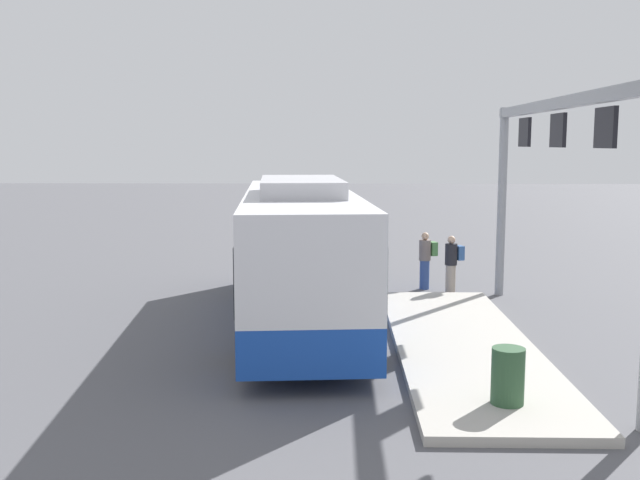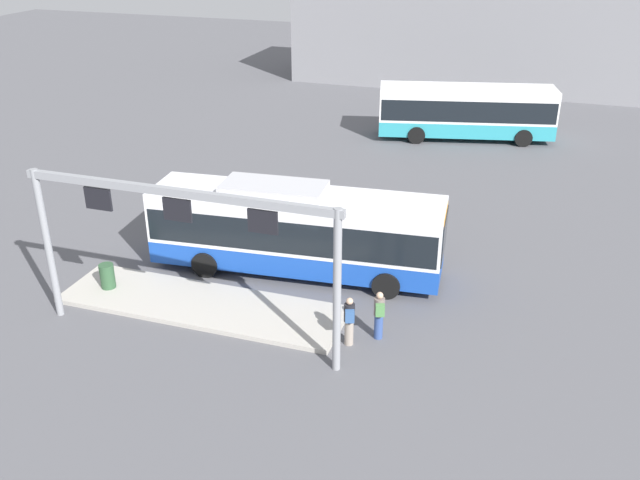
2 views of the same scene
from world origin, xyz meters
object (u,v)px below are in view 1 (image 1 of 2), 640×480
object	(u,v)px
bus_main	(300,247)
person_waiting_near	(452,263)
person_boarding	(426,259)
trash_bin	(508,376)

from	to	relation	value
bus_main	person_waiting_near	bearing A→B (deg)	-56.41
person_boarding	person_waiting_near	size ratio (longest dim) A/B	1.00
person_waiting_near	trash_bin	distance (m)	9.15
person_waiting_near	trash_bin	bearing A→B (deg)	68.10
person_boarding	person_waiting_near	xyz separation A→B (m)	(-0.79, -0.64, 0.00)
person_boarding	person_waiting_near	world-z (taller)	same
bus_main	person_boarding	bearing A→B (deg)	-45.43
person_boarding	person_waiting_near	bearing A→B (deg)	110.24
bus_main	person_boarding	xyz separation A→B (m)	(4.05, -3.47, -0.92)
bus_main	trash_bin	size ratio (longest dim) A/B	12.19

